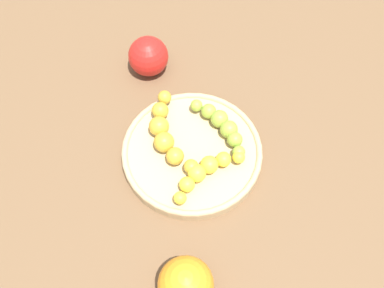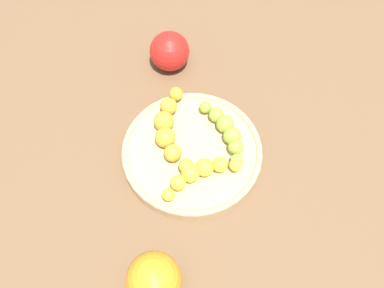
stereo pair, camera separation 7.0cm
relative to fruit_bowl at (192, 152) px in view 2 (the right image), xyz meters
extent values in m
plane|color=brown|center=(0.00, 0.00, -0.01)|extent=(2.40, 2.40, 0.00)
cylinder|color=tan|center=(0.00, 0.00, 0.00)|extent=(0.23, 0.23, 0.02)
torus|color=tan|center=(0.00, 0.00, 0.01)|extent=(0.23, 0.23, 0.01)
sphere|color=gold|center=(0.00, -0.10, 0.02)|extent=(0.02, 0.02, 0.02)
sphere|color=gold|center=(0.02, -0.08, 0.02)|extent=(0.03, 0.03, 0.03)
sphere|color=gold|center=(0.03, -0.05, 0.02)|extent=(0.03, 0.03, 0.03)
sphere|color=gold|center=(0.04, -0.02, 0.02)|extent=(0.03, 0.03, 0.03)
sphere|color=gold|center=(0.03, 0.01, 0.02)|extent=(0.03, 0.03, 0.03)
sphere|color=gold|center=(0.02, 0.03, 0.02)|extent=(0.02, 0.02, 0.02)
sphere|color=yellow|center=(-0.06, 0.05, 0.02)|extent=(0.02, 0.02, 0.02)
sphere|color=yellow|center=(-0.03, 0.04, 0.02)|extent=(0.02, 0.02, 0.02)
sphere|color=yellow|center=(-0.01, 0.04, 0.02)|extent=(0.03, 0.03, 0.03)
sphere|color=yellow|center=(0.02, 0.05, 0.02)|extent=(0.03, 0.03, 0.03)
sphere|color=yellow|center=(0.04, 0.06, 0.02)|extent=(0.02, 0.02, 0.02)
sphere|color=yellow|center=(0.06, 0.07, 0.02)|extent=(0.02, 0.02, 0.02)
sphere|color=#8CAD38|center=(-0.06, 0.04, 0.02)|extent=(0.02, 0.02, 0.02)
sphere|color=#8CAD38|center=(-0.07, 0.02, 0.02)|extent=(0.02, 0.02, 0.02)
sphere|color=#8CAD38|center=(-0.07, 0.00, 0.02)|extent=(0.03, 0.03, 0.03)
sphere|color=#8CAD38|center=(-0.06, -0.02, 0.02)|extent=(0.03, 0.03, 0.03)
sphere|color=#8CAD38|center=(-0.05, -0.05, 0.02)|extent=(0.02, 0.02, 0.02)
sphere|color=#8CAD38|center=(-0.04, -0.07, 0.02)|extent=(0.02, 0.02, 0.02)
sphere|color=orange|center=(0.10, 0.19, 0.03)|extent=(0.08, 0.08, 0.08)
sphere|color=red|center=(-0.01, -0.20, 0.02)|extent=(0.07, 0.07, 0.07)
camera|label=1|loc=(0.16, 0.32, 0.64)|focal=41.93mm
camera|label=2|loc=(0.09, 0.34, 0.64)|focal=41.93mm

